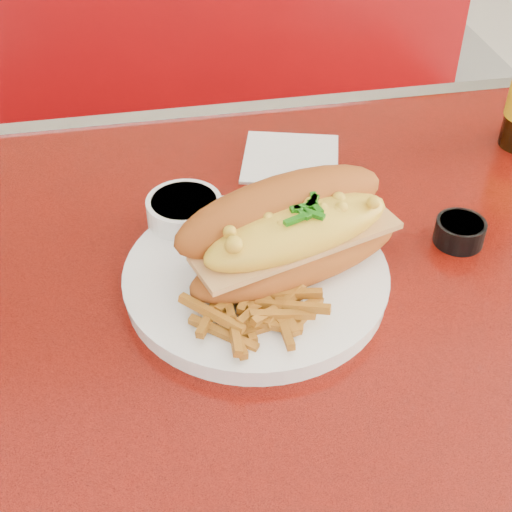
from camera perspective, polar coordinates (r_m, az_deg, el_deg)
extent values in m
cube|color=red|center=(0.74, 5.28, -4.40)|extent=(1.20, 0.80, 0.04)
cube|color=silver|center=(1.05, -0.35, 10.83)|extent=(1.22, 0.03, 0.04)
cylinder|color=silver|center=(1.04, 3.96, -19.36)|extent=(0.09, 0.09, 0.72)
cube|color=maroon|center=(1.66, -2.65, 1.39)|extent=(1.20, 0.50, 0.45)
cube|color=maroon|center=(1.62, -4.39, 18.80)|extent=(1.20, 0.08, 0.45)
cylinder|color=white|center=(0.73, 0.00, -1.86)|extent=(0.33, 0.33, 0.02)
cylinder|color=white|center=(0.72, 0.00, -1.25)|extent=(0.33, 0.33, 0.00)
ellipsoid|color=#AD551B|center=(0.71, 3.30, -0.02)|extent=(0.25, 0.14, 0.05)
cube|color=tan|center=(0.70, 3.36, 1.18)|extent=(0.22, 0.12, 0.01)
ellipsoid|color=yellow|center=(0.69, 3.40, 2.00)|extent=(0.21, 0.12, 0.05)
ellipsoid|color=#AD551B|center=(0.71, 2.08, 3.61)|extent=(0.25, 0.15, 0.09)
cube|color=silver|center=(0.72, 2.63, -1.82)|extent=(0.05, 0.10, 0.00)
cube|color=silver|center=(0.76, -0.09, 0.84)|extent=(0.02, 0.03, 0.00)
cylinder|color=white|center=(0.79, -5.70, 3.12)|extent=(0.10, 0.10, 0.05)
cylinder|color=black|center=(0.78, -5.80, 4.30)|extent=(0.09, 0.09, 0.01)
cylinder|color=black|center=(0.81, 15.98, 1.87)|extent=(0.06, 0.06, 0.03)
cylinder|color=#E58053|center=(0.81, 16.12, 2.47)|extent=(0.05, 0.05, 0.01)
cube|color=white|center=(0.93, 2.80, 7.79)|extent=(0.15, 0.15, 0.00)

